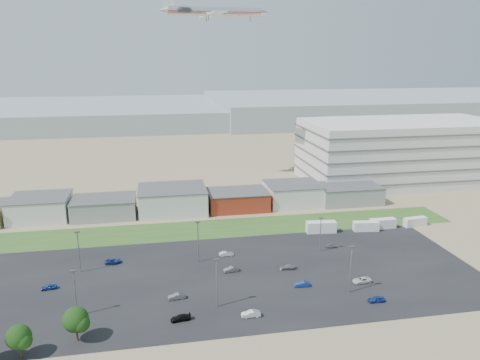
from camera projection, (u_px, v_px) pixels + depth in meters
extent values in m
plane|color=#8E7E5A|center=(221.00, 324.00, 91.00)|extent=(700.00, 700.00, 0.00)
cube|color=black|center=(230.00, 276.00, 110.90)|extent=(120.00, 50.00, 0.01)
cube|color=#2C5720|center=(196.00, 230.00, 140.41)|extent=(160.00, 16.00, 0.02)
cube|color=silver|center=(402.00, 151.00, 194.17)|extent=(80.00, 40.00, 25.00)
imported|color=silver|center=(362.00, 280.00, 107.51)|extent=(4.58, 2.40, 1.23)
imported|color=navy|center=(302.00, 284.00, 105.71)|extent=(3.66, 1.50, 1.18)
imported|color=navy|center=(376.00, 299.00, 99.06)|extent=(3.65, 1.56, 1.23)
imported|color=black|center=(181.00, 318.00, 92.07)|extent=(4.17, 2.09, 1.16)
imported|color=#595B5E|center=(177.00, 296.00, 100.24)|extent=(3.85, 1.62, 1.24)
imported|color=navy|center=(49.00, 287.00, 104.42)|extent=(3.59, 1.84, 1.17)
imported|color=#595B5E|center=(231.00, 269.00, 112.97)|extent=(3.91, 1.80, 1.24)
imported|color=#A5A5AA|center=(331.00, 246.00, 127.42)|extent=(3.28, 1.55, 1.08)
imported|color=navy|center=(113.00, 261.00, 117.61)|extent=(4.29, 2.32, 1.14)
imported|color=silver|center=(226.00, 254.00, 121.96)|extent=(3.80, 1.50, 1.23)
imported|color=#A5A5AA|center=(287.00, 267.00, 114.37)|extent=(3.94, 2.02, 1.09)
imported|color=silver|center=(251.00, 314.00, 93.43)|extent=(3.93, 1.47, 1.28)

